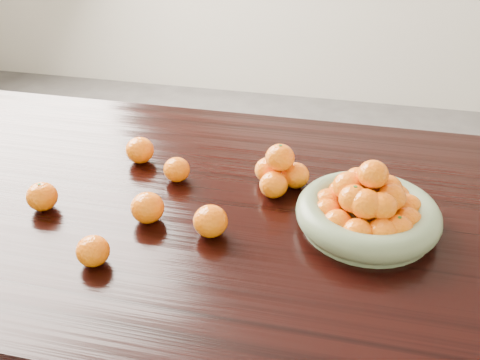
% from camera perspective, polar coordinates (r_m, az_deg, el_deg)
% --- Properties ---
extents(dining_table, '(2.00, 1.00, 0.75)m').
position_cam_1_polar(dining_table, '(1.28, -0.65, -5.96)').
color(dining_table, black).
rests_on(dining_table, ground).
extents(fruit_bowl, '(0.30, 0.30, 0.16)m').
position_cam_1_polar(fruit_bowl, '(1.16, 13.51, -3.09)').
color(fruit_bowl, '#707F5D').
rests_on(fruit_bowl, dining_table).
extents(orange_pyramid, '(0.13, 0.13, 0.11)m').
position_cam_1_polar(orange_pyramid, '(1.26, 4.22, 0.90)').
color(orange_pyramid, orange).
rests_on(orange_pyramid, dining_table).
extents(loose_orange_0, '(0.07, 0.07, 0.06)m').
position_cam_1_polar(loose_orange_0, '(1.27, -20.36, -1.67)').
color(loose_orange_0, orange).
rests_on(loose_orange_0, dining_table).
extents(loose_orange_1, '(0.07, 0.07, 0.07)m').
position_cam_1_polar(loose_orange_1, '(1.17, -9.84, -2.93)').
color(loose_orange_1, orange).
rests_on(loose_orange_1, dining_table).
extents(loose_orange_2, '(0.07, 0.07, 0.07)m').
position_cam_1_polar(loose_orange_2, '(1.11, -3.17, -4.40)').
color(loose_orange_2, orange).
rests_on(loose_orange_2, dining_table).
extents(loose_orange_3, '(0.07, 0.07, 0.07)m').
position_cam_1_polar(loose_orange_3, '(1.40, -10.64, 3.15)').
color(loose_orange_3, orange).
rests_on(loose_orange_3, dining_table).
extents(loose_orange_4, '(0.07, 0.07, 0.06)m').
position_cam_1_polar(loose_orange_4, '(1.08, -15.42, -7.31)').
color(loose_orange_4, orange).
rests_on(loose_orange_4, dining_table).
extents(loose_orange_5, '(0.06, 0.06, 0.06)m').
position_cam_1_polar(loose_orange_5, '(1.31, -6.77, 1.11)').
color(loose_orange_5, orange).
rests_on(loose_orange_5, dining_table).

